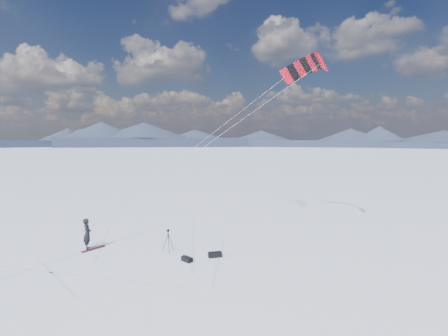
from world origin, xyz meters
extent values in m
plane|color=white|center=(0.00, 0.00, 0.00)|extent=(1800.00, 1800.00, 0.00)
cube|color=#192235|center=(175.02, 267.89, 3.17)|extent=(150.19, 119.71, 6.34)
cone|color=#192235|center=(175.02, 267.89, 6.34)|extent=(88.58, 88.58, 8.00)
cube|color=#192235|center=(78.56, 310.21, 3.17)|extent=(156.46, 80.45, 6.34)
cone|color=#192235|center=(78.56, 310.21, 6.34)|extent=(77.75, 77.75, 8.00)
cube|color=#192235|center=(-26.43, 318.91, 3.17)|extent=(153.20, 57.23, 6.34)
cone|color=#192235|center=(-26.43, 318.91, 6.34)|extent=(69.07, 69.07, 8.00)
cube|color=#192235|center=(-128.54, 293.05, 3.17)|extent=(155.44, 101.46, 6.34)
cone|color=#192235|center=(-128.54, 293.05, 6.34)|extent=(84.32, 84.32, 8.00)
cube|color=#AFB8D9|center=(-5.00, -4.00, 0.00)|extent=(6.00, 0.12, 0.01)
cube|color=#AFB8D9|center=(-3.30, -1.70, 0.00)|extent=(3.52, 7.29, 0.01)
cube|color=#AFB8D9|center=(-1.60, 0.60, 0.00)|extent=(6.45, 7.79, 0.01)
cube|color=#AFB8D9|center=(0.10, 2.90, 0.00)|extent=(11.66, 3.07, 0.01)
cube|color=#AFB8D9|center=(1.80, -2.80, 0.00)|extent=(1.27, 5.91, 0.01)
cube|color=#AFB8D9|center=(3.50, -0.50, 0.00)|extent=(6.52, 4.83, 0.01)
imported|color=black|center=(-3.40, 2.15, 0.00)|extent=(0.62, 0.79, 1.93)
cube|color=maroon|center=(-3.05, 2.08, 0.02)|extent=(1.30, 1.26, 0.04)
cylinder|color=black|center=(1.65, 0.94, 0.58)|extent=(0.34, 0.27, 1.18)
cylinder|color=black|center=(1.33, 0.90, 0.58)|extent=(0.39, 0.18, 1.18)
cylinder|color=black|center=(1.53, 0.64, 0.58)|extent=(0.08, 0.41, 1.18)
cylinder|color=black|center=(1.50, 0.83, 0.99)|extent=(0.04, 0.04, 0.37)
cube|color=black|center=(1.50, 0.83, 1.23)|extent=(0.10, 0.10, 0.05)
cube|color=black|center=(1.50, 0.83, 1.33)|extent=(0.17, 0.16, 0.11)
cylinder|color=black|center=(1.50, 0.92, 1.33)|extent=(0.07, 0.11, 0.07)
cube|color=black|center=(4.14, -0.46, 0.14)|extent=(0.78, 0.40, 0.29)
cylinder|color=black|center=(4.14, -0.46, 0.30)|extent=(0.73, 0.12, 0.07)
cube|color=black|center=(2.52, -0.87, 0.12)|extent=(0.65, 0.73, 0.25)
cylinder|color=black|center=(2.52, -0.87, 0.27)|extent=(0.43, 0.55, 0.08)
cube|color=red|center=(11.64, 1.95, 11.78)|extent=(1.09, 0.71, 1.34)
cube|color=black|center=(11.87, 2.51, 12.00)|extent=(1.00, 0.76, 1.29)
cube|color=red|center=(12.01, 3.12, 12.16)|extent=(0.91, 0.78, 1.23)
cube|color=black|center=(12.05, 3.77, 12.26)|extent=(0.82, 0.78, 1.17)
cube|color=red|center=(12.00, 4.43, 12.30)|extent=(0.91, 0.78, 1.10)
cube|color=black|center=(11.86, 5.07, 12.26)|extent=(1.00, 0.78, 1.17)
cube|color=red|center=(11.63, 5.68, 12.16)|extent=(1.08, 0.75, 1.23)
cube|color=black|center=(11.32, 6.23, 12.00)|extent=(1.16, 0.70, 1.29)
cube|color=red|center=(10.94, 6.70, 11.78)|extent=(1.22, 0.62, 1.34)
cylinder|color=#8E909B|center=(4.12, 2.05, 6.49)|extent=(15.05, 0.22, 10.61)
cylinder|color=#8E909B|center=(3.77, 4.42, 6.49)|extent=(14.36, 4.56, 10.61)
cylinder|color=black|center=(-3.40, 2.15, 1.19)|extent=(0.55, 0.11, 0.03)
camera|label=1|loc=(1.67, -18.40, 6.70)|focal=26.00mm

